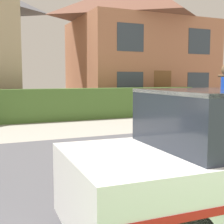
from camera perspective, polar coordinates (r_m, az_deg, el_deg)
road_strip at (r=5.62m, az=-2.42°, el=-11.40°), size 28.00×6.94×0.01m
garden_hedge at (r=12.68m, az=-11.71°, el=1.24°), size 13.73×0.56×1.30m
house_right at (r=18.42m, az=5.14°, el=12.36°), size 7.72×5.74×7.27m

